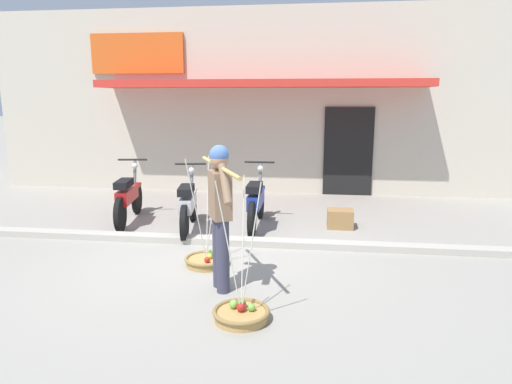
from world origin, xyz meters
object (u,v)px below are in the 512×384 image
object	(u,v)px
motorcycle_second_in_row	(188,204)
wooden_crate	(340,219)
motorcycle_nearest_shop	(128,197)
fruit_vendor	(220,208)
motorcycle_third_in_row	(256,202)
fruit_basket_right_side	(207,260)
fruit_basket_left_side	(241,313)

from	to	relation	value
motorcycle_second_in_row	wooden_crate	size ratio (longest dim) A/B	4.11
motorcycle_nearest_shop	fruit_vendor	bearing A→B (deg)	-49.93
motorcycle_second_in_row	wooden_crate	bearing A→B (deg)	11.39
motorcycle_second_in_row	fruit_vendor	bearing A→B (deg)	-65.69
motorcycle_nearest_shop	motorcycle_third_in_row	bearing A→B (deg)	-0.80
fruit_basket_right_side	motorcycle_second_in_row	xyz separation A→B (m)	(-0.68, 1.55, 0.38)
motorcycle_third_in_row	wooden_crate	distance (m)	1.48
motorcycle_nearest_shop	fruit_basket_left_side	bearing A→B (deg)	-52.53
fruit_basket_right_side	motorcycle_nearest_shop	size ratio (longest dim) A/B	0.80
fruit_basket_left_side	motorcycle_third_in_row	distance (m)	3.40
fruit_basket_right_side	motorcycle_third_in_row	bearing A→B (deg)	77.60
fruit_basket_right_side	motorcycle_third_in_row	size ratio (longest dim) A/B	0.80
fruit_basket_left_side	fruit_basket_right_side	bearing A→B (deg)	115.99
motorcycle_second_in_row	motorcycle_third_in_row	bearing A→B (deg)	18.41
motorcycle_nearest_shop	wooden_crate	distance (m)	3.77
fruit_vendor	motorcycle_nearest_shop	size ratio (longest dim) A/B	0.94
wooden_crate	motorcycle_second_in_row	bearing A→B (deg)	-168.61
motorcycle_second_in_row	wooden_crate	world-z (taller)	motorcycle_second_in_row
fruit_vendor	motorcycle_second_in_row	bearing A→B (deg)	114.31
motorcycle_third_in_row	motorcycle_nearest_shop	bearing A→B (deg)	179.20
motorcycle_third_in_row	wooden_crate	size ratio (longest dim) A/B	4.14
fruit_basket_left_side	motorcycle_third_in_row	bearing A→B (deg)	94.85
fruit_basket_left_side	motorcycle_second_in_row	xyz separation A→B (m)	(-1.38, 3.00, 0.38)
motorcycle_nearest_shop	motorcycle_third_in_row	world-z (taller)	same
fruit_vendor	wooden_crate	distance (m)	3.28
fruit_vendor	fruit_basket_left_side	size ratio (longest dim) A/B	1.17
fruit_basket_left_side	wooden_crate	bearing A→B (deg)	71.83
fruit_basket_right_side	wooden_crate	size ratio (longest dim) A/B	3.30
motorcycle_second_in_row	motorcycle_third_in_row	xyz separation A→B (m)	(1.10, 0.37, 0.00)
fruit_vendor	motorcycle_third_in_row	size ratio (longest dim) A/B	0.93
motorcycle_third_in_row	fruit_basket_left_side	bearing A→B (deg)	-85.15
fruit_basket_left_side	fruit_basket_right_side	distance (m)	1.61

